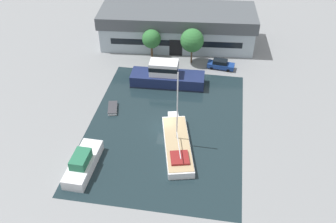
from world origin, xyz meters
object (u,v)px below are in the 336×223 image
(small_dinghy, at_px, (113,108))
(cabin_boat, at_px, (83,163))
(quay_tree_near_building, at_px, (151,39))
(parked_car, at_px, (221,64))
(sailboat_moored, at_px, (177,144))
(warehouse_building, at_px, (178,26))
(motor_cruiser, at_px, (167,76))
(quay_tree_by_water, at_px, (192,40))

(small_dinghy, distance_m, cabin_boat, 12.46)
(quay_tree_near_building, distance_m, parked_car, 13.25)
(sailboat_moored, bearing_deg, warehouse_building, 84.38)
(small_dinghy, xyz_separation_m, cabin_boat, (-0.26, -12.43, 0.72))
(cabin_boat, bearing_deg, motor_cruiser, 71.91)
(motor_cruiser, xyz_separation_m, small_dinghy, (-6.98, -8.20, -1.28))
(warehouse_building, distance_m, motor_cruiser, 15.04)
(quay_tree_near_building, distance_m, quay_tree_by_water, 7.49)
(parked_car, xyz_separation_m, sailboat_moored, (-4.73, -21.34, -0.23))
(parked_car, relative_size, small_dinghy, 1.44)
(parked_car, xyz_separation_m, motor_cruiser, (-8.63, -6.41, 0.70))
(sailboat_moored, height_order, small_dinghy, sailboat_moored)
(quay_tree_near_building, xyz_separation_m, parked_car, (12.78, -2.01, -2.88))
(warehouse_building, height_order, cabin_boat, warehouse_building)
(warehouse_building, relative_size, cabin_boat, 3.83)
(sailboat_moored, height_order, motor_cruiser, sailboat_moored)
(quay_tree_near_building, bearing_deg, quay_tree_by_water, -5.60)
(sailboat_moored, xyz_separation_m, motor_cruiser, (-3.90, 14.92, 0.93))
(sailboat_moored, xyz_separation_m, cabin_boat, (-11.15, -5.71, 0.36))
(quay_tree_by_water, height_order, parked_car, quay_tree_by_water)
(sailboat_moored, distance_m, motor_cruiser, 15.45)
(warehouse_building, xyz_separation_m, quay_tree_near_building, (-3.83, -6.50, 0.27))
(motor_cruiser, distance_m, small_dinghy, 10.85)
(sailboat_moored, relative_size, small_dinghy, 3.72)
(small_dinghy, bearing_deg, motor_cruiser, 36.43)
(quay_tree_by_water, relative_size, motor_cruiser, 0.53)
(quay_tree_by_water, bearing_deg, warehouse_building, 116.40)
(warehouse_building, relative_size, quay_tree_by_water, 4.64)
(parked_car, height_order, motor_cruiser, motor_cruiser)
(parked_car, bearing_deg, quay_tree_near_building, -92.26)
(warehouse_building, relative_size, sailboat_moored, 2.40)
(sailboat_moored, bearing_deg, quay_tree_near_building, 95.36)
(warehouse_building, relative_size, quay_tree_near_building, 5.53)
(cabin_boat, bearing_deg, quay_tree_by_water, 70.89)
(quay_tree_by_water, relative_size, cabin_boat, 0.82)
(quay_tree_near_building, height_order, cabin_boat, quay_tree_near_building)
(quay_tree_by_water, distance_m, small_dinghy, 19.37)
(warehouse_building, distance_m, quay_tree_by_water, 8.12)
(quay_tree_by_water, distance_m, motor_cruiser, 8.84)
(warehouse_building, distance_m, quay_tree_near_building, 7.55)
(quay_tree_by_water, relative_size, small_dinghy, 1.92)
(small_dinghy, bearing_deg, cabin_boat, -104.35)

